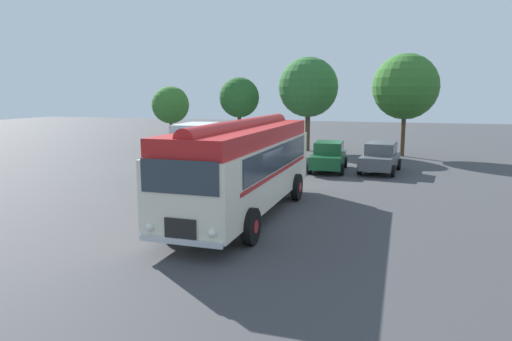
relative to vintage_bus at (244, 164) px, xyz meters
The scene contains 11 objects.
ground_plane 2.01m from the vintage_bus, 72.76° to the right, with size 120.00×120.00×0.00m, color #3D3D3F.
vintage_bus is the anchor object (origin of this frame).
car_near_left 12.20m from the vintage_bus, 108.53° to the left, with size 2.07×4.25×1.66m.
car_mid_left 11.52m from the vintage_bus, 96.51° to the left, with size 2.03×4.24×1.66m.
car_mid_right 10.87m from the vintage_bus, 81.39° to the left, with size 2.05×4.25×1.66m.
car_far_right 11.96m from the vintage_bus, 67.83° to the left, with size 2.35×4.38×1.66m.
box_van 12.90m from the vintage_bus, 122.73° to the left, with size 2.58×5.87×2.50m.
tree_far_left 22.96m from the vintage_bus, 123.29° to the left, with size 3.07×3.07×5.02m.
tree_left_of_centre 19.34m from the vintage_bus, 108.97° to the left, with size 3.08×3.08×5.65m.
tree_centre 20.06m from the vintage_bus, 93.46° to the left, with size 4.56×4.56×7.17m.
tree_right_of_centre 19.52m from the vintage_bus, 72.76° to the left, with size 4.55×4.55×7.15m.
Camera 1 is at (4.83, -14.72, 4.35)m, focal length 32.00 mm.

